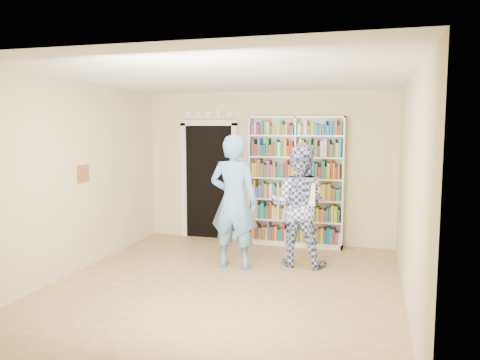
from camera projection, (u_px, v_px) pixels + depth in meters
The scene contains 11 objects.
floor at pixel (225, 285), 6.17m from camera, with size 5.00×5.00×0.00m, color #906845.
ceiling at pixel (224, 77), 5.86m from camera, with size 5.00×5.00×0.00m, color white.
wall_back at pixel (267, 168), 8.40m from camera, with size 4.50×4.50×0.00m, color beige.
wall_left at pixel (74, 179), 6.63m from camera, with size 5.00×5.00×0.00m, color beige.
wall_right at pixel (410, 190), 5.40m from camera, with size 5.00×5.00×0.00m, color beige.
bookshelf at pixel (296, 181), 8.13m from camera, with size 1.64×0.31×2.26m.
doorway at pixel (209, 175), 8.70m from camera, with size 1.10×0.08×2.43m.
wall_art at pixel (83, 174), 6.81m from camera, with size 0.03×0.25×0.25m, color brown.
man_blue at pixel (234, 201), 6.86m from camera, with size 0.72×0.47×1.98m, color #5D93CF.
man_plaid at pixel (298, 205), 6.99m from camera, with size 0.88×0.69×1.82m, color navy.
paper_sheet at pixel (307, 194), 6.75m from camera, with size 0.23×0.01×0.33m, color white.
Camera 1 is at (1.82, -5.69, 2.09)m, focal length 35.00 mm.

